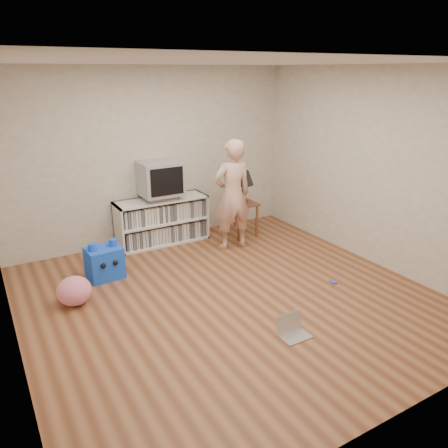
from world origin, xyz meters
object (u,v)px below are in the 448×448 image
media_unit (162,220)px  side_table (242,211)px  crt_tv (160,178)px  dvd_deck (161,196)px  plush_pink (74,291)px  laptop (292,330)px  table_lamp (243,178)px  plush_blue (105,262)px  person (232,195)px

media_unit → side_table: (1.22, -0.39, 0.07)m
crt_tv → side_table: crt_tv is taller
dvd_deck → crt_tv: size_ratio=0.75×
dvd_deck → plush_pink: dvd_deck is taller
laptop → plush_pink: plush_pink is taller
laptop → plush_pink: (-1.75, 1.74, 0.11)m
dvd_deck → table_lamp: (1.22, -0.37, 0.21)m
plush_pink → plush_blue: bearing=45.3°
media_unit → crt_tv: size_ratio=2.33×
media_unit → laptop: size_ratio=4.63×
crt_tv → plush_blue: bearing=-145.7°
media_unit → plush_blue: size_ratio=2.82×
table_lamp → plush_pink: bearing=-162.5°
side_table → table_lamp: table_lamp is taller
dvd_deck → side_table: dvd_deck is taller
crt_tv → plush_blue: crt_tv is taller
side_table → laptop: 2.86m
plush_blue → media_unit: bearing=30.1°
crt_tv → person: size_ratio=0.37×
side_table → plush_blue: (-2.33, -0.40, -0.21)m
side_table → plush_pink: (-2.83, -0.89, -0.25)m
plush_pink → laptop: bearing=-44.8°
media_unit → dvd_deck: 0.39m
table_lamp → plush_blue: (-2.33, -0.40, -0.73)m
media_unit → dvd_deck: size_ratio=3.11×
crt_tv → laptop: bearing=-87.4°
table_lamp → person: 0.54m
plush_blue → table_lamp: bearing=4.8°
table_lamp → person: bearing=-139.2°
side_table → table_lamp: size_ratio=1.07×
media_unit → plush_blue: 1.37m
laptop → table_lamp: bearing=66.9°
crt_tv → person: person is taller
person → laptop: person is taller
side_table → plush_blue: side_table is taller
crt_tv → plush_pink: crt_tv is taller
person → side_table: bearing=-134.9°
media_unit → person: size_ratio=0.86×
crt_tv → person: (0.82, -0.71, -0.21)m
plush_blue → person: bearing=-3.2°
crt_tv → side_table: 1.41m
dvd_deck → laptop: size_ratio=1.49×
media_unit → plush_blue: media_unit is taller
media_unit → side_table: bearing=-17.6°
person → dvd_deck: bearing=-36.5°
dvd_deck → plush_blue: (-1.12, -0.77, -0.52)m
side_table → table_lamp: (-0.00, 0.00, 0.53)m
media_unit → dvd_deck: (-0.00, -0.02, 0.39)m
dvd_deck → plush_blue: dvd_deck is taller
table_lamp → plush_blue: 2.48m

